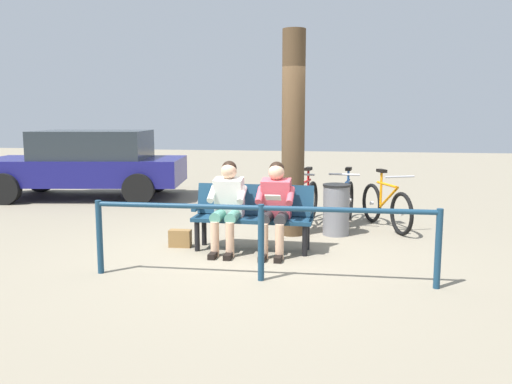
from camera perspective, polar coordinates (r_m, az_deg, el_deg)
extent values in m
plane|color=gray|center=(7.01, -0.35, -6.65)|extent=(40.00, 40.00, 0.00)
cube|color=navy|center=(7.09, -0.39, -2.95)|extent=(1.61, 0.47, 0.05)
cube|color=navy|center=(7.23, -0.11, -0.83)|extent=(1.60, 0.17, 0.42)
cube|color=navy|center=(6.96, 5.77, -2.06)|extent=(0.07, 0.40, 0.05)
cube|color=navy|center=(7.24, -6.31, -1.67)|extent=(0.07, 0.40, 0.05)
cylinder|color=black|center=(6.88, 5.27, -5.26)|extent=(0.07, 0.07, 0.40)
cylinder|color=black|center=(7.14, -6.35, -4.76)|extent=(0.07, 0.07, 0.40)
cylinder|color=black|center=(7.21, 5.52, -4.63)|extent=(0.07, 0.07, 0.40)
cylinder|color=black|center=(7.46, -5.60, -4.18)|extent=(0.07, 0.07, 0.40)
cube|color=#D84C59|center=(7.01, 2.21, -0.72)|extent=(0.39, 0.31, 0.55)
sphere|color=#D8A884|center=(6.94, 2.20, 2.15)|extent=(0.21, 0.21, 0.21)
sphere|color=black|center=(6.97, 2.24, 2.47)|extent=(0.20, 0.20, 0.20)
cylinder|color=#262628|center=(6.84, 2.79, -2.82)|extent=(0.16, 0.40, 0.15)
cylinder|color=#D8A884|center=(6.70, 2.55, -5.37)|extent=(0.11, 0.11, 0.45)
cube|color=black|center=(6.65, 2.42, -7.16)|extent=(0.09, 0.22, 0.07)
cylinder|color=#D84C59|center=(6.85, 3.73, -0.40)|extent=(0.10, 0.31, 0.23)
cylinder|color=#262628|center=(6.86, 1.13, -2.77)|extent=(0.16, 0.40, 0.15)
cylinder|color=#D8A884|center=(6.73, 0.85, -5.30)|extent=(0.11, 0.11, 0.45)
cube|color=black|center=(6.68, 0.70, -7.09)|extent=(0.09, 0.22, 0.07)
cylinder|color=#D84C59|center=(6.91, 0.43, -0.31)|extent=(0.10, 0.31, 0.23)
cube|color=silver|center=(6.70, 1.85, -0.61)|extent=(0.20, 0.12, 0.09)
cube|color=white|center=(7.12, -2.89, -0.57)|extent=(0.39, 0.31, 0.55)
sphere|color=#D8A884|center=(7.06, -2.95, 2.25)|extent=(0.21, 0.21, 0.21)
sphere|color=black|center=(7.08, -2.89, 2.57)|extent=(0.20, 0.20, 0.20)
cylinder|color=#4C8C7A|center=(6.95, -2.45, -2.64)|extent=(0.16, 0.40, 0.15)
cylinder|color=#D8A884|center=(6.81, -2.81, -5.14)|extent=(0.11, 0.11, 0.45)
cube|color=black|center=(6.77, -3.00, -6.90)|extent=(0.09, 0.22, 0.07)
cylinder|color=white|center=(6.96, -1.52, -0.26)|extent=(0.10, 0.31, 0.23)
cylinder|color=#4C8C7A|center=(6.99, -4.05, -2.58)|extent=(0.16, 0.40, 0.15)
cylinder|color=#D8A884|center=(6.86, -4.45, -5.06)|extent=(0.11, 0.11, 0.45)
cube|color=black|center=(6.81, -4.64, -6.80)|extent=(0.09, 0.22, 0.07)
cylinder|color=white|center=(7.05, -4.70, -0.17)|extent=(0.10, 0.31, 0.23)
cube|color=olive|center=(7.41, -8.15, -4.95)|extent=(0.30, 0.15, 0.24)
cylinder|color=#4C3823|center=(7.93, 4.02, 6.19)|extent=(0.34, 0.34, 3.04)
cylinder|color=slate|center=(8.11, 8.61, -1.99)|extent=(0.40, 0.40, 0.75)
cylinder|color=black|center=(8.05, 8.67, 0.73)|extent=(0.42, 0.42, 0.03)
torus|color=black|center=(8.29, 15.37, -2.27)|extent=(0.31, 0.63, 0.66)
cylinder|color=silver|center=(8.29, 15.37, -2.27)|extent=(0.07, 0.07, 0.06)
torus|color=black|center=(9.18, 12.32, -1.15)|extent=(0.31, 0.63, 0.66)
cylinder|color=silver|center=(9.18, 12.32, -1.15)|extent=(0.07, 0.07, 0.06)
cylinder|color=orange|center=(8.68, 13.85, 0.79)|extent=(0.28, 0.60, 0.04)
cylinder|color=orange|center=(8.63, 14.05, -0.59)|extent=(0.27, 0.57, 0.43)
cylinder|color=orange|center=(8.85, 13.30, 0.43)|extent=(0.04, 0.04, 0.55)
cube|color=black|center=(8.82, 13.36, 2.23)|extent=(0.17, 0.24, 0.05)
cylinder|color=#B2B2B7|center=(8.30, 15.18, 1.59)|extent=(0.46, 0.21, 0.03)
torus|color=black|center=(8.41, 9.28, -1.92)|extent=(0.14, 0.66, 0.66)
cylinder|color=silver|center=(8.41, 9.28, -1.92)|extent=(0.06, 0.07, 0.06)
torus|color=black|center=(9.41, 10.06, -0.86)|extent=(0.14, 0.66, 0.66)
cylinder|color=silver|center=(9.41, 10.06, -0.86)|extent=(0.06, 0.07, 0.06)
cylinder|color=#1E519E|center=(8.86, 9.75, 1.06)|extent=(0.12, 0.63, 0.04)
cylinder|color=#1E519E|center=(8.81, 9.65, -0.29)|extent=(0.11, 0.60, 0.43)
cylinder|color=#1E519E|center=(9.05, 9.87, 0.70)|extent=(0.04, 0.04, 0.55)
cube|color=black|center=(9.02, 9.92, 2.46)|extent=(0.12, 0.23, 0.05)
cylinder|color=#B2B2B7|center=(8.44, 9.45, 1.87)|extent=(0.48, 0.09, 0.03)
torus|color=black|center=(8.35, 4.50, -1.91)|extent=(0.17, 0.66, 0.66)
cylinder|color=silver|center=(8.35, 4.50, -1.91)|extent=(0.06, 0.07, 0.06)
torus|color=black|center=(9.33, 6.07, -0.86)|extent=(0.17, 0.66, 0.66)
cylinder|color=silver|center=(9.33, 6.07, -0.86)|extent=(0.06, 0.07, 0.06)
cylinder|color=#B71414|center=(8.79, 5.36, 1.09)|extent=(0.15, 0.63, 0.04)
cylinder|color=#B71414|center=(8.74, 5.22, -0.28)|extent=(0.14, 0.59, 0.43)
cylinder|color=#B71414|center=(8.97, 5.63, 0.72)|extent=(0.04, 0.04, 0.55)
cube|color=black|center=(8.94, 5.66, 2.50)|extent=(0.13, 0.23, 0.05)
cylinder|color=#B2B2B7|center=(8.37, 4.71, 1.91)|extent=(0.48, 0.11, 0.03)
cylinder|color=navy|center=(5.86, 19.00, -5.80)|extent=(0.07, 0.07, 0.85)
cylinder|color=navy|center=(5.81, 0.55, -5.47)|extent=(0.07, 0.07, 0.85)
cylinder|color=navy|center=(6.33, -16.46, -4.66)|extent=(0.07, 0.07, 0.85)
cylinder|color=navy|center=(5.73, 0.55, -1.73)|extent=(3.73, 0.12, 0.06)
cube|color=navy|center=(12.18, -17.86, 2.18)|extent=(4.42, 2.41, 0.55)
cube|color=#262D33|center=(12.07, -17.07, 4.91)|extent=(2.53, 1.98, 0.60)
cylinder|color=black|center=(11.90, -25.42, 0.31)|extent=(0.67, 0.31, 0.64)
cylinder|color=black|center=(13.53, -22.09, 1.37)|extent=(0.67, 0.31, 0.64)
cylinder|color=black|center=(10.98, -12.51, 0.31)|extent=(0.67, 0.31, 0.64)
cylinder|color=black|center=(12.72, -10.67, 1.44)|extent=(0.67, 0.31, 0.64)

